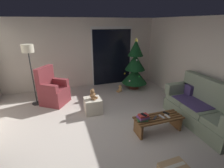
{
  "coord_description": "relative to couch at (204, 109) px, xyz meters",
  "views": [
    {
      "loc": [
        -0.86,
        -3.11,
        2.35
      ],
      "look_at": [
        0.4,
        0.7,
        0.85
      ],
      "focal_mm": 26.7,
      "sensor_mm": 36.0,
      "label": 1
    }
  ],
  "objects": [
    {
      "name": "christmas_tree",
      "position": [
        -0.55,
        2.66,
        0.42
      ],
      "size": [
        0.92,
        0.92,
        1.85
      ],
      "color": "#4C1E19",
      "rests_on": "ground"
    },
    {
      "name": "remote_silver",
      "position": [
        -1.12,
        0.06,
        -0.02
      ],
      "size": [
        0.08,
        0.16,
        0.02
      ],
      "primitive_type": "cube",
      "rotation": [
        0.0,
        0.0,
        0.23
      ],
      "color": "#ADADB2",
      "rests_on": "coffee_table"
    },
    {
      "name": "couch",
      "position": [
        0.0,
        0.0,
        0.0
      ],
      "size": [
        0.82,
        1.96,
        1.08
      ],
      "color": "gray",
      "rests_on": "ground"
    },
    {
      "name": "remote_graphite",
      "position": [
        -1.29,
        0.06,
        -0.02
      ],
      "size": [
        0.15,
        0.14,
        0.02
      ],
      "primitive_type": "cube",
      "rotation": [
        0.0,
        0.0,
        5.44
      ],
      "color": "#333338",
      "rests_on": "coffee_table"
    },
    {
      "name": "armchair",
      "position": [
        -3.42,
        2.31,
        0.0
      ],
      "size": [
        0.95,
        0.95,
        1.13
      ],
      "color": "maroon",
      "rests_on": "ground"
    },
    {
      "name": "book_stack",
      "position": [
        -1.58,
        0.07,
        0.03
      ],
      "size": [
        0.27,
        0.21,
        0.14
      ],
      "color": "#337042",
      "rests_on": "coffee_table"
    },
    {
      "name": "teddy_bear_chestnut",
      "position": [
        -2.39,
        1.36,
        0.13
      ],
      "size": [
        0.21,
        0.21,
        0.29
      ],
      "color": "brown",
      "rests_on": "ottoman"
    },
    {
      "name": "coffee_table",
      "position": [
        -1.19,
        0.07,
        -0.15
      ],
      "size": [
        1.1,
        0.4,
        0.37
      ],
      "color": "brown",
      "rests_on": "ground"
    },
    {
      "name": "remote_white",
      "position": [
        -1.0,
        0.03,
        -0.02
      ],
      "size": [
        0.05,
        0.16,
        0.02
      ],
      "primitive_type": "cube",
      "rotation": [
        0.0,
        0.0,
        3.2
      ],
      "color": "silver",
      "rests_on": "coffee_table"
    },
    {
      "name": "wall_back",
      "position": [
        -2.32,
        3.53,
        0.85
      ],
      "size": [
        5.72,
        0.12,
        2.5
      ],
      "primitive_type": "cube",
      "color": "beige",
      "rests_on": "ground"
    },
    {
      "name": "ground_plane",
      "position": [
        -2.32,
        0.47,
        -0.4
      ],
      "size": [
        7.0,
        7.0,
        0.0
      ],
      "primitive_type": "plane",
      "color": "#BCB2A8"
    },
    {
      "name": "remote_black",
      "position": [
        -0.93,
        0.15,
        -0.02
      ],
      "size": [
        0.11,
        0.16,
        0.02
      ],
      "primitive_type": "cube",
      "rotation": [
        0.0,
        0.0,
        3.6
      ],
      "color": "black",
      "rests_on": "coffee_table"
    },
    {
      "name": "floor_lamp",
      "position": [
        -3.93,
        2.43,
        1.11
      ],
      "size": [
        0.32,
        0.32,
        1.78
      ],
      "color": "#2D2D30",
      "rests_on": "ground"
    },
    {
      "name": "teddy_bear_honey_by_tree",
      "position": [
        -1.2,
        2.44,
        -0.28
      ],
      "size": [
        0.21,
        0.22,
        0.29
      ],
      "color": "tan",
      "rests_on": "ground"
    },
    {
      "name": "wall_right",
      "position": [
        0.54,
        0.47,
        0.85
      ],
      "size": [
        0.12,
        6.0,
        2.5
      ],
      "primitive_type": "cube",
      "color": "beige",
      "rests_on": "ground"
    },
    {
      "name": "ottoman",
      "position": [
        -2.4,
        1.37,
        -0.19
      ],
      "size": [
        0.44,
        0.44,
        0.41
      ],
      "primitive_type": "cube",
      "color": "beige",
      "rests_on": "ground"
    },
    {
      "name": "cell_phone",
      "position": [
        -1.58,
        0.06,
        0.11
      ],
      "size": [
        0.11,
        0.16,
        0.01
      ],
      "primitive_type": "cube",
      "rotation": [
        0.0,
        0.0,
        0.34
      ],
      "color": "black",
      "rests_on": "book_stack"
    },
    {
      "name": "patio_door_frame",
      "position": [
        -1.16,
        3.45,
        0.7
      ],
      "size": [
        1.6,
        0.02,
        2.2
      ],
      "primitive_type": "cube",
      "color": "silver",
      "rests_on": "ground"
    },
    {
      "name": "patio_door_glass",
      "position": [
        -1.16,
        3.44,
        0.65
      ],
      "size": [
        1.5,
        0.02,
        2.1
      ],
      "primitive_type": "cube",
      "color": "black",
      "rests_on": "ground"
    }
  ]
}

